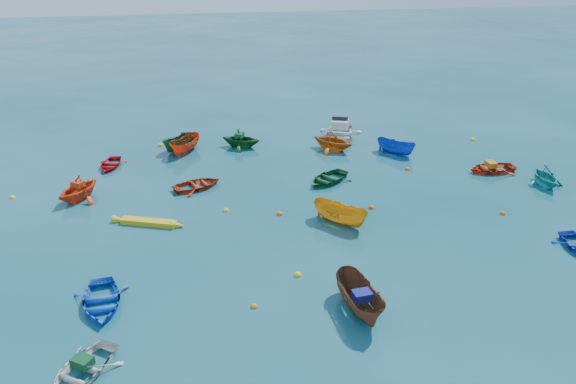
{
  "coord_description": "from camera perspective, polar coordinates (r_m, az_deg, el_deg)",
  "views": [
    {
      "loc": [
        -4.4,
        -23.09,
        13.95
      ],
      "look_at": [
        0.0,
        5.0,
        0.4
      ],
      "focal_mm": 35.0,
      "sensor_mm": 36.0,
      "label": 1
    }
  ],
  "objects": [
    {
      "name": "tarp_blue_a",
      "position": [
        22.51,
        7.53,
        -10.37
      ],
      "size": [
        0.77,
        0.63,
        0.35
      ],
      "primitive_type": "cube",
      "rotation": [
        0.0,
        0.0,
        0.13
      ],
      "color": "navy",
      "rests_on": "sampan_brown_mid"
    },
    {
      "name": "tarp_green_a",
      "position": [
        21.23,
        -20.16,
        -15.88
      ],
      "size": [
        0.84,
        0.79,
        0.32
      ],
      "primitive_type": "cube",
      "rotation": [
        0.0,
        0.0,
        -0.57
      ],
      "color": "#104124",
      "rests_on": "dinghy_white_near"
    },
    {
      "name": "dinghy_blue_sw",
      "position": [
        24.4,
        -18.38,
        -10.91
      ],
      "size": [
        2.71,
        3.48,
        0.66
      ],
      "primitive_type": "imported",
      "rotation": [
        0.0,
        0.0,
        0.14
      ],
      "color": "blue",
      "rests_on": "ground"
    },
    {
      "name": "sampan_blue_far",
      "position": [
        38.74,
        10.84,
        3.9
      ],
      "size": [
        2.72,
        2.7,
        1.08
      ],
      "primitive_type": "imported",
      "rotation": [
        0.0,
        0.0,
        0.79
      ],
      "color": "#0E3FB4",
      "rests_on": "ground"
    },
    {
      "name": "sampan_orange_n",
      "position": [
        38.88,
        -10.32,
        4.03
      ],
      "size": [
        2.64,
        3.23,
        1.19
      ],
      "primitive_type": "imported",
      "rotation": [
        0.0,
        0.0,
        -0.57
      ],
      "color": "red",
      "rests_on": "ground"
    },
    {
      "name": "buoy_or_e",
      "position": [
        36.22,
        12.03,
        2.24
      ],
      "size": [
        0.33,
        0.33,
        0.33
      ],
      "primitive_type": "sphere",
      "color": "#DB510B",
      "rests_on": "ground"
    },
    {
      "name": "dinghy_red_nw",
      "position": [
        33.38,
        -9.17,
        0.43
      ],
      "size": [
        3.39,
        2.93,
        0.59
      ],
      "primitive_type": "imported",
      "rotation": [
        0.0,
        0.0,
        1.94
      ],
      "color": "#AC2B0E",
      "rests_on": "ground"
    },
    {
      "name": "buoy_ye_c",
      "position": [
        30.49,
        -6.33,
        -1.92
      ],
      "size": [
        0.33,
        0.33,
        0.33
      ],
      "primitive_type": "sphere",
      "color": "yellow",
      "rests_on": "ground"
    },
    {
      "name": "dinghy_green_e",
      "position": [
        33.83,
        4.05,
        1.06
      ],
      "size": [
        3.68,
        3.56,
        0.62
      ],
      "primitive_type": "imported",
      "rotation": [
        0.0,
        0.0,
        -0.89
      ],
      "color": "#135222",
      "rests_on": "ground"
    },
    {
      "name": "dinghy_white_near",
      "position": [
        21.48,
        -20.15,
        -16.96
      ],
      "size": [
        3.29,
        3.53,
        0.6
      ],
      "primitive_type": "imported",
      "rotation": [
        0.0,
        0.0,
        -0.57
      ],
      "color": "beige",
      "rests_on": "ground"
    },
    {
      "name": "motorboat_white",
      "position": [
        40.97,
        5.23,
        5.47
      ],
      "size": [
        4.34,
        5.16,
        1.51
      ],
      "primitive_type": "imported",
      "rotation": [
        0.0,
        0.0,
        -0.31
      ],
      "color": "silver",
      "rests_on": "ground"
    },
    {
      "name": "dinghy_red_far",
      "position": [
        37.59,
        -17.6,
        2.45
      ],
      "size": [
        2.19,
        2.79,
        0.52
      ],
      "primitive_type": "imported",
      "rotation": [
        0.0,
        0.0,
        -0.16
      ],
      "color": "#B40F16",
      "rests_on": "ground"
    },
    {
      "name": "buoy_or_c",
      "position": [
        29.93,
        -0.83,
        -2.31
      ],
      "size": [
        0.37,
        0.37,
        0.37
      ],
      "primitive_type": "sphere",
      "color": "#CE620B",
      "rests_on": "ground"
    },
    {
      "name": "buoy_or_d",
      "position": [
        30.92,
        8.45,
        -1.64
      ],
      "size": [
        0.34,
        0.34,
        0.34
      ],
      "primitive_type": "sphere",
      "color": "#D34C0B",
      "rests_on": "ground"
    },
    {
      "name": "dinghy_orange_far",
      "position": [
        38.79,
        4.52,
        4.32
      ],
      "size": [
        3.88,
        3.86,
        1.55
      ],
      "primitive_type": "imported",
      "rotation": [
        0.0,
        0.0,
        0.83
      ],
      "color": "#BA5711",
      "rests_on": "ground"
    },
    {
      "name": "buoy_ye_d",
      "position": [
        40.33,
        -12.83,
        4.59
      ],
      "size": [
        0.37,
        0.37,
        0.37
      ],
      "primitive_type": "sphere",
      "color": "gold",
      "rests_on": "ground"
    },
    {
      "name": "buoy_or_b",
      "position": [
        32.11,
        20.96,
        -2.1
      ],
      "size": [
        0.32,
        0.32,
        0.32
      ],
      "primitive_type": "sphere",
      "color": "#E84C0C",
      "rests_on": "ground"
    },
    {
      "name": "tarp_orange_b",
      "position": [
        37.23,
        19.91,
        2.68
      ],
      "size": [
        0.56,
        0.72,
        0.34
      ],
      "primitive_type": "cube",
      "rotation": [
        0.0,
        0.0,
        -1.52
      ],
      "color": "#C96814",
      "rests_on": "dinghy_red_ne"
    },
    {
      "name": "dinghy_orange_w",
      "position": [
        33.75,
        -20.39,
        -0.65
      ],
      "size": [
        3.68,
        3.78,
        1.51
      ],
      "primitive_type": "imported",
      "rotation": [
        0.0,
        0.0,
        -0.61
      ],
      "color": "red",
      "rests_on": "ground"
    },
    {
      "name": "buoy_ye_a",
      "position": [
        24.98,
        0.99,
        -8.48
      ],
      "size": [
        0.35,
        0.35,
        0.35
      ],
      "primitive_type": "sphere",
      "color": "gold",
      "rests_on": "ground"
    },
    {
      "name": "sampan_yellow_mid",
      "position": [
        29.24,
        5.31,
        -3.14
      ],
      "size": [
        3.09,
        3.1,
        1.23
      ],
      "primitive_type": "imported",
      "rotation": [
        0.0,
        0.0,
        0.78
      ],
      "color": "orange",
      "rests_on": "ground"
    },
    {
      "name": "dinghy_cyan_se",
      "position": [
        36.67,
        24.54,
        0.69
      ],
      "size": [
        2.24,
        2.57,
        1.32
      ],
      "primitive_type": "imported",
      "rotation": [
        0.0,
        0.0,
        -0.03
      ],
      "color": "teal",
      "rests_on": "ground"
    },
    {
      "name": "buoy_or_a",
      "position": [
        23.18,
        -3.47,
        -11.59
      ],
      "size": [
        0.3,
        0.3,
        0.3
      ],
      "primitive_type": "sphere",
      "color": "orange",
      "rests_on": "ground"
    },
    {
      "name": "sampan_brown_mid",
      "position": [
        23.12,
        7.26,
        -11.87
      ],
      "size": [
        1.75,
        3.64,
        1.35
      ],
      "primitive_type": "imported",
      "rotation": [
        0.0,
        0.0,
        0.13
      ],
      "color": "brown",
      "rests_on": "ground"
    },
    {
      "name": "buoy_ye_b",
      "position": [
        35.34,
        -26.19,
        -0.55
      ],
      "size": [
        0.32,
        0.32,
        0.32
      ],
      "primitive_type": "sphere",
      "color": "yellow",
      "rests_on": "ground"
    },
    {
      "name": "tarp_orange_a",
      "position": [
        33.41,
        -20.57,
        0.79
      ],
      "size": [
        0.8,
        0.76,
        0.31
      ],
      "primitive_type": "cube",
      "rotation": [
        0.0,
        0.0,
        -0.61
      ],
      "color": "#BF3A13",
      "rests_on": "dinghy_orange_w"
    },
    {
      "name": "kayak_yellow",
      "position": [
        29.84,
        -13.95,
        -3.22
      ],
      "size": [
        3.58,
        1.68,
        0.36
      ],
      "primitive_type": null,
      "rotation": [
        0.0,
        0.0,
        1.24
      ],
      "color": "gold",
      "rests_on": "ground"
    },
    {
      "name": "dinghy_red_ne",
      "position": [
        37.45,
        19.94,
        2.01
      ],
      "size": [
        3.08,
        2.27,
        0.62
      ],
      "primitive_type": "imported",
      "rotation": [
        0.0,
        0.0,
        -1.52
      ],
      "color": "#BA320F",
      "rests_on": "ground"
    },
    {
      "name": "tarp_green_b",
      "position": [
        39.01,
        -4.96,
        5.78
      ],
      "size": [
        0.73,
        0.82,
        0.33
      ],
      "primitive_type": "cube",
      "rotation": [
        0.0,
        0.0,
        1.17
      ],
      "color": "#124B26",
      "rests_on": "dinghy_green_n"
    },
    {
      "name": "buoy_ye_e",
      "position": [
        42.53,
        18.27,
        5.02
      ],
      "size": [
        0.37,
        0.37,
        0.37
      ],
      "primitive_type": "sphere",
      "color": "gold",
      "rests_on": "ground"
    },
    {
      "name": "dinghy_green_n",
      "position": [
        39.27,
        -4.77,
        4.58
      ],
      "size": [
        3.35,
        3.16,
        1.4
      ],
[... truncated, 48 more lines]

